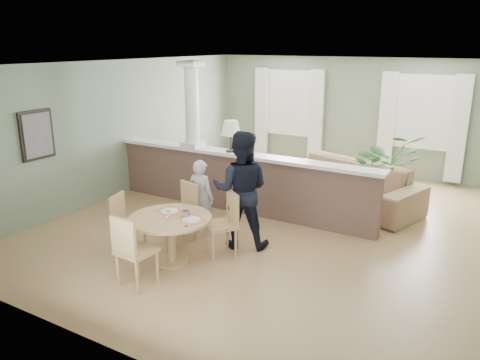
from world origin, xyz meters
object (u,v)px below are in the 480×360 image
Objects in this scene: child_person at (201,198)px; chair_far_boy at (184,209)px; man_person at (241,190)px; chair_near at (132,248)px; houseplant at (385,169)px; chair_side at (125,219)px; chair_far_man at (225,220)px; sofa at (344,184)px; dining_table at (172,226)px.

chair_far_boy is at bearing 70.96° from child_person.
man_person is at bearing 173.76° from child_person.
child_person reaches higher than chair_near.
man_person is at bearing -102.13° from chair_near.
man_person is (0.78, -0.06, 0.27)m from child_person.
chair_side is at bearing -125.62° from houseplant.
chair_far_boy is 1.58m from chair_near.
chair_far_man is (-1.47, -3.36, -0.19)m from houseplant.
sofa is 4.59m from chair_near.
chair_far_man is at bearing 61.63° from man_person.
chair_near is at bearing -63.02° from chair_far_boy.
chair_side is at bearing -37.64° from chair_near.
chair_near is 0.54× the size of man_person.
chair_far_boy is (-0.34, 0.75, -0.04)m from dining_table.
dining_table is at bearing -50.71° from chair_far_boy.
child_person is (-0.24, 1.07, 0.07)m from dining_table.
chair_far_man reaches higher than chair_side.
man_person reaches higher than child_person.
houseplant reaches higher than child_person.
man_person is at bearing -89.01° from sofa.
sofa reaches higher than dining_table.
man_person is at bearing 31.45° from chair_far_boy.
chair_side is (-0.88, 0.80, -0.06)m from chair_near.
chair_far_boy reaches higher than dining_table.
man_person is (0.55, 1.81, 0.36)m from chair_near.
man_person is (-1.42, -2.97, 0.18)m from houseplant.
dining_table is 0.80m from chair_near.
child_person reaches higher than chair_far_man.
chair_near is at bearing -112.37° from houseplant.
chair_far_boy is at bearing 114.45° from dining_table.
child_person is at bearing 102.79° from dining_table.
chair_near is 1.92m from man_person.
chair_far_man is 1.51m from chair_near.
dining_table is at bearing 40.46° from man_person.
sofa is 3.30m from chair_far_boy.
sofa is 2.30× the size of child_person.
chair_far_boy is at bearing -125.40° from houseplant.
man_person reaches higher than sofa.
houseplant is 3.97m from chair_far_boy.
child_person is (-2.20, -2.92, -0.09)m from houseplant.
houseplant is at bearing -137.07° from man_person.
child_person is at bearing -25.76° from man_person.
chair_far_boy is at bearing -4.92° from man_person.
chair_near reaches higher than sofa.
chair_far_boy is 0.74× the size of child_person.
houseplant is 4.90m from chair_side.
dining_table is 0.64× the size of man_person.
houseplant is 1.66× the size of chair_side.
chair_far_boy is at bearing -73.15° from chair_near.
houseplant reaches higher than chair_near.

